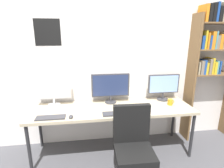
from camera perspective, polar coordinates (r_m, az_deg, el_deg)
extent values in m
cube|color=silver|center=(2.90, -1.02, 5.97)|extent=(4.77, 0.10, 2.60)
cube|color=black|center=(2.84, -19.95, 15.32)|extent=(0.37, 0.01, 0.38)
cube|color=tan|center=(2.66, 0.15, -7.98)|extent=(2.37, 0.68, 0.04)
cylinder|color=#262628|center=(2.68, -25.04, -18.37)|extent=(0.04, 0.04, 0.70)
cylinder|color=#262628|center=(2.96, 24.18, -14.89)|extent=(0.04, 0.04, 0.70)
cylinder|color=#262628|center=(3.16, -22.05, -12.62)|extent=(0.04, 0.04, 0.70)
cylinder|color=#262628|center=(3.40, 19.04, -10.26)|extent=(0.04, 0.04, 0.70)
cube|color=brown|center=(3.22, 23.79, 1.04)|extent=(0.03, 0.28, 2.10)
cube|color=brown|center=(3.42, 29.71, 2.92)|extent=(0.76, 0.28, 0.02)
cube|color=brown|center=(3.37, 30.62, 9.52)|extent=(0.76, 0.28, 0.02)
cube|color=brown|center=(3.37, 31.60, 16.23)|extent=(0.76, 0.28, 0.02)
cube|color=tan|center=(3.21, 25.21, 4.78)|extent=(0.03, 0.22, 0.20)
cube|color=gray|center=(3.23, 26.03, 4.94)|extent=(0.05, 0.22, 0.22)
cube|color=#1E4799|center=(3.26, 26.71, 5.03)|extent=(0.04, 0.22, 0.23)
cube|color=gold|center=(3.30, 27.20, 4.70)|extent=(0.04, 0.22, 0.19)
cube|color=gray|center=(3.31, 28.07, 5.14)|extent=(0.04, 0.22, 0.24)
cube|color=gold|center=(3.34, 28.67, 5.26)|extent=(0.03, 0.22, 0.26)
cube|color=gold|center=(3.36, 29.26, 4.68)|extent=(0.04, 0.22, 0.19)
cube|color=teal|center=(3.40, 29.73, 4.86)|extent=(0.04, 0.22, 0.21)
cube|color=#1E4799|center=(3.42, 30.32, 4.82)|extent=(0.03, 0.22, 0.21)
cube|color=#1E4799|center=(3.17, 26.18, 11.90)|extent=(0.04, 0.22, 0.20)
cube|color=gold|center=(3.20, 26.89, 12.52)|extent=(0.03, 0.22, 0.28)
cube|color=orange|center=(3.21, 27.54, 12.15)|extent=(0.03, 0.22, 0.25)
cube|color=#1E4799|center=(3.24, 28.04, 11.74)|extent=(0.03, 0.22, 0.20)
cube|color=orange|center=(3.27, 28.76, 12.19)|extent=(0.05, 0.22, 0.26)
cube|color=teal|center=(3.29, 29.43, 12.15)|extent=(0.03, 0.22, 0.27)
cube|color=gray|center=(3.32, 29.87, 11.59)|extent=(0.05, 0.22, 0.21)
cube|color=orange|center=(3.36, 30.61, 11.65)|extent=(0.05, 0.22, 0.22)
cube|color=tan|center=(3.39, 31.48, 11.78)|extent=(0.05, 0.22, 0.25)
cube|color=teal|center=(3.41, 32.01, 11.22)|extent=(0.03, 0.22, 0.19)
cube|color=orange|center=(3.18, 27.16, 19.44)|extent=(0.04, 0.22, 0.25)
cube|color=black|center=(3.22, 28.09, 19.33)|extent=(0.05, 0.22, 0.25)
cube|color=black|center=(3.26, 29.00, 19.26)|extent=(0.05, 0.22, 0.27)
cube|color=#1E4799|center=(3.29, 29.75, 19.23)|extent=(0.04, 0.22, 0.28)
cube|color=black|center=(3.32, 30.47, 18.57)|extent=(0.05, 0.22, 0.22)
cube|color=tan|center=(3.36, 31.36, 18.92)|extent=(0.05, 0.22, 0.28)
cube|color=white|center=(3.39, 32.04, 18.05)|extent=(0.04, 0.22, 0.20)
cube|color=black|center=(2.21, 7.14, -21.14)|extent=(0.45, 0.45, 0.08)
cube|color=black|center=(2.21, 6.24, -12.40)|extent=(0.44, 0.08, 0.48)
cylinder|color=silver|center=(2.87, -17.98, -6.34)|extent=(0.18, 0.18, 0.02)
cylinder|color=silver|center=(2.85, -18.07, -5.33)|extent=(0.03, 0.03, 0.09)
cube|color=silver|center=(2.78, -18.44, -0.92)|extent=(0.52, 0.03, 0.37)
cube|color=white|center=(2.77, -18.50, -1.02)|extent=(0.47, 0.01, 0.33)
cylinder|color=#38383D|center=(2.84, -0.45, -5.75)|extent=(0.18, 0.18, 0.02)
cylinder|color=#38383D|center=(2.82, -0.45, -4.76)|extent=(0.03, 0.03, 0.08)
cube|color=#38383D|center=(2.76, -0.48, -0.39)|extent=(0.59, 0.03, 0.36)
cube|color=navy|center=(2.74, -0.43, -0.49)|extent=(0.54, 0.01, 0.32)
cylinder|color=#38383D|center=(3.07, 15.85, -4.71)|extent=(0.18, 0.18, 0.02)
cylinder|color=#38383D|center=(3.05, 15.93, -3.64)|extent=(0.03, 0.03, 0.10)
cube|color=#38383D|center=(3.00, 16.18, 0.07)|extent=(0.51, 0.03, 0.31)
cube|color=#8CB2F2|center=(2.98, 16.31, -0.01)|extent=(0.47, 0.01, 0.28)
cube|color=#38383D|center=(2.47, -19.05, -10.12)|extent=(0.37, 0.13, 0.02)
cube|color=#38383D|center=(2.44, 0.92, -9.48)|extent=(0.33, 0.13, 0.02)
cube|color=silver|center=(2.69, 19.05, -7.91)|extent=(0.35, 0.13, 0.02)
ellipsoid|color=#38383D|center=(2.41, -13.03, -10.14)|extent=(0.06, 0.10, 0.03)
cylinder|color=orange|center=(2.88, 18.09, -5.52)|extent=(0.08, 0.08, 0.09)
torus|color=orange|center=(2.90, 18.81, -5.45)|extent=(0.06, 0.01, 0.06)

